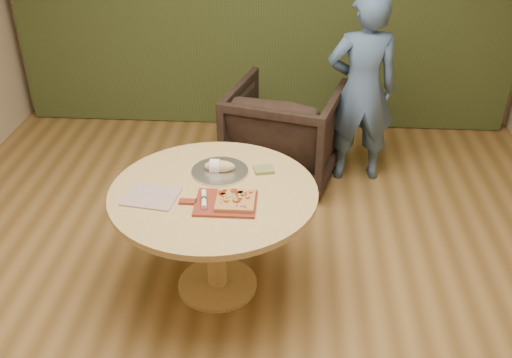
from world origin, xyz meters
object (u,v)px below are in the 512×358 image
object	(u,v)px
pedestal_table	(214,210)
cutlery_roll	(204,199)
flatbread_pizza	(235,200)
armchair	(285,127)
pizza_paddle	(224,203)
bread_roll	(218,166)
serving_tray	(220,171)
person_standing	(362,90)

from	to	relation	value
pedestal_table	cutlery_roll	size ratio (longest dim) A/B	6.27
flatbread_pizza	cutlery_roll	world-z (taller)	flatbread_pizza
armchair	pedestal_table	bearing A→B (deg)	90.34
pizza_paddle	flatbread_pizza	bearing A→B (deg)	3.44
cutlery_roll	bread_roll	size ratio (longest dim) A/B	1.03
pedestal_table	flatbread_pizza	bearing A→B (deg)	-43.86
flatbread_pizza	cutlery_roll	xyz separation A→B (m)	(-0.18, -0.01, 0.00)
bread_roll	armchair	size ratio (longest dim) A/B	0.22
pizza_paddle	serving_tray	distance (m)	0.36
bread_roll	flatbread_pizza	bearing A→B (deg)	-67.97
cutlery_roll	bread_roll	xyz separation A→B (m)	(0.04, 0.36, 0.01)
pizza_paddle	person_standing	size ratio (longest dim) A/B	0.28
flatbread_pizza	armchair	bearing A→B (deg)	81.38
serving_tray	bread_roll	size ratio (longest dim) A/B	1.84
flatbread_pizza	armchair	size ratio (longest dim) A/B	0.25
armchair	person_standing	world-z (taller)	person_standing
person_standing	serving_tray	bearing A→B (deg)	46.72
pizza_paddle	person_standing	bearing A→B (deg)	60.49
armchair	cutlery_roll	bearing A→B (deg)	90.50
serving_tray	person_standing	world-z (taller)	person_standing
pedestal_table	cutlery_roll	distance (m)	0.23
pedestal_table	pizza_paddle	bearing A→B (deg)	-60.81
cutlery_roll	flatbread_pizza	bearing A→B (deg)	-6.88
bread_roll	cutlery_roll	bearing A→B (deg)	-96.05
bread_roll	armchair	world-z (taller)	armchair
serving_tray	person_standing	xyz separation A→B (m)	(0.99, 1.30, 0.04)
flatbread_pizza	bread_roll	bearing A→B (deg)	112.03
pedestal_table	person_standing	bearing A→B (deg)	56.31
flatbread_pizza	armchair	xyz separation A→B (m)	(0.25, 1.65, -0.33)
flatbread_pizza	serving_tray	bearing A→B (deg)	110.78
flatbread_pizza	bread_roll	xyz separation A→B (m)	(-0.14, 0.35, 0.02)
pizza_paddle	cutlery_roll	distance (m)	0.12
bread_roll	pizza_paddle	bearing A→B (deg)	-77.83
pizza_paddle	armchair	bearing A→B (deg)	78.91
pizza_paddle	cutlery_roll	xyz separation A→B (m)	(-0.11, -0.00, 0.02)
pizza_paddle	serving_tray	xyz separation A→B (m)	(-0.07, 0.36, -0.00)
pizza_paddle	armchair	xyz separation A→B (m)	(0.32, 1.65, -0.31)
cutlery_roll	serving_tray	world-z (taller)	cutlery_roll
pizza_paddle	bread_roll	world-z (taller)	bread_roll
serving_tray	flatbread_pizza	bearing A→B (deg)	-69.22
serving_tray	bread_roll	distance (m)	0.04
pedestal_table	armchair	xyz separation A→B (m)	(0.40, 1.51, -0.16)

